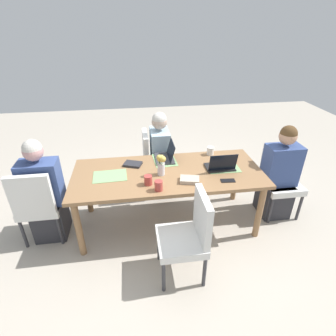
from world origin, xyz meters
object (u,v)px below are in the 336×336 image
object	(u,v)px
coffee_mug_near_right	(148,180)
coffee_mug_centre_left	(159,186)
chair_head_left_left_far	(38,203)
laptop_head_right_left_mid	(221,166)
book_blue_cover	(190,180)
coffee_mug_near_left	(210,151)
flower_vase	(161,163)
chair_near_right_near	(189,233)
phone_black	(228,181)
dining_table	(168,178)
laptop_far_left_near	(166,156)
person_head_left_left_far	(45,196)
book_red_cover	(133,164)
chair_far_left_near	(154,160)
chair_head_right_left_mid	(279,176)
person_head_right_left_mid	(278,178)
person_far_left_near	(160,159)

from	to	relation	value
coffee_mug_near_right	coffee_mug_centre_left	bearing A→B (deg)	-52.40
chair_head_left_left_far	laptop_head_right_left_mid	world-z (taller)	laptop_head_right_left_mid
coffee_mug_near_right	book_blue_cover	distance (m)	0.44
laptop_head_right_left_mid	coffee_mug_near_left	distance (m)	0.38
flower_vase	coffee_mug_near_right	bearing A→B (deg)	-131.70
chair_near_right_near	phone_black	size ratio (longest dim) A/B	6.00
dining_table	laptop_far_left_near	distance (m)	0.33
chair_head_left_left_far	book_blue_cover	xyz separation A→B (m)	(1.62, -0.16, 0.25)
chair_head_left_left_far	phone_black	xyz separation A→B (m)	(2.02, -0.21, 0.23)
person_head_left_left_far	book_red_cover	xyz separation A→B (m)	(0.97, 0.21, 0.21)
chair_far_left_near	chair_near_right_near	distance (m)	1.52
dining_table	chair_head_right_left_mid	distance (m)	1.44
chair_far_left_near	chair_head_right_left_mid	size ratio (longest dim) A/B	1.00
person_head_right_left_mid	chair_near_right_near	bearing A→B (deg)	-149.13
coffee_mug_near_left	coffee_mug_centre_left	world-z (taller)	coffee_mug_centre_left
coffee_mug_centre_left	phone_black	size ratio (longest dim) A/B	0.71
laptop_head_right_left_mid	book_red_cover	size ratio (longest dim) A/B	1.60
book_blue_cover	coffee_mug_near_left	bearing A→B (deg)	70.04
dining_table	chair_head_left_left_far	size ratio (longest dim) A/B	2.35
chair_head_right_left_mid	flower_vase	xyz separation A→B (m)	(-1.51, -0.13, 0.37)
chair_far_left_near	book_blue_cover	size ratio (longest dim) A/B	4.50
dining_table	flower_vase	bearing A→B (deg)	-149.59
flower_vase	book_blue_cover	size ratio (longest dim) A/B	1.23
person_far_left_near	chair_head_left_left_far	distance (m)	1.61
flower_vase	coffee_mug_centre_left	size ratio (longest dim) A/B	2.30
dining_table	book_blue_cover	xyz separation A→B (m)	(0.20, -0.23, 0.09)
coffee_mug_centre_left	phone_black	bearing A→B (deg)	5.20
chair_head_left_left_far	person_far_left_near	bearing A→B (deg)	28.58
dining_table	coffee_mug_near_left	size ratio (longest dim) A/B	20.79
person_head_right_left_mid	chair_near_right_near	world-z (taller)	person_head_right_left_mid
person_head_right_left_mid	person_head_left_left_far	xyz separation A→B (m)	(-2.73, -0.00, 0.00)
chair_head_right_left_mid	chair_head_left_left_far	distance (m)	2.85
coffee_mug_near_left	book_blue_cover	xyz separation A→B (m)	(-0.39, -0.59, -0.03)
book_blue_cover	coffee_mug_near_right	bearing A→B (deg)	-167.25
chair_far_left_near	laptop_far_left_near	world-z (taller)	laptop_far_left_near
laptop_far_left_near	person_head_left_left_far	bearing A→B (deg)	-167.65
dining_table	laptop_head_right_left_mid	world-z (taller)	laptop_head_right_left_mid
person_head_right_left_mid	book_blue_cover	world-z (taller)	person_head_right_left_mid
chair_far_left_near	person_head_right_left_mid	world-z (taller)	person_head_right_left_mid
chair_head_right_left_mid	coffee_mug_centre_left	size ratio (longest dim) A/B	8.45
person_head_left_left_far	flower_vase	xyz separation A→B (m)	(1.28, -0.06, 0.34)
dining_table	chair_head_left_left_far	xyz separation A→B (m)	(-1.42, -0.07, -0.15)
chair_near_right_near	flower_vase	size ratio (longest dim) A/B	3.67
person_far_left_near	book_red_cover	world-z (taller)	person_far_left_near
chair_near_right_near	person_far_left_near	bearing A→B (deg)	93.93
coffee_mug_near_left	flower_vase	bearing A→B (deg)	-148.60
person_far_left_near	laptop_head_right_left_mid	size ratio (longest dim) A/B	3.73
coffee_mug_near_right	book_red_cover	world-z (taller)	coffee_mug_near_right
chair_head_left_left_far	coffee_mug_near_left	xyz separation A→B (m)	(2.01, 0.43, 0.28)
chair_near_right_near	person_head_right_left_mid	bearing A→B (deg)	30.87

